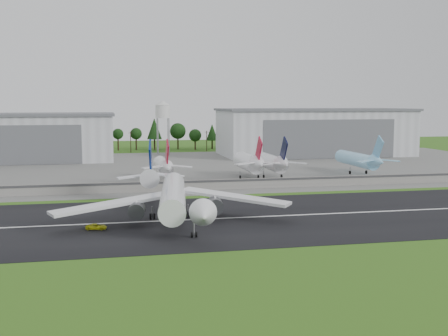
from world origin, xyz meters
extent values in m
plane|color=#225F16|center=(0.00, 0.00, 0.00)|extent=(600.00, 600.00, 0.00)
cube|color=black|center=(0.00, 10.00, 0.05)|extent=(320.00, 60.00, 0.10)
cube|color=white|center=(0.00, 10.00, 0.11)|extent=(220.00, 1.00, 0.02)
cube|color=slate|center=(0.00, 120.00, 0.05)|extent=(320.00, 150.00, 0.10)
cube|color=gray|center=(0.00, 55.00, 1.75)|extent=(240.00, 0.50, 3.50)
cube|color=#38383A|center=(0.00, 54.70, 3.00)|extent=(240.00, 0.12, 0.70)
cube|color=silver|center=(-80.00, 165.00, 11.00)|extent=(95.00, 42.00, 22.00)
cube|color=#595B60|center=(-80.00, 165.00, 22.60)|extent=(97.00, 44.00, 1.20)
cube|color=#595B60|center=(-80.00, 143.85, 9.24)|extent=(66.50, 0.30, 18.04)
cube|color=silver|center=(75.00, 165.00, 12.00)|extent=(100.00, 45.00, 24.00)
cube|color=#595B60|center=(75.00, 165.00, 24.60)|extent=(102.00, 47.00, 1.20)
cube|color=#595B60|center=(75.00, 142.35, 10.08)|extent=(70.00, 0.30, 19.68)
cylinder|color=#99999E|center=(-8.00, 182.00, 10.00)|extent=(0.50, 0.50, 20.00)
cylinder|color=#99999E|center=(-2.00, 188.00, 10.00)|extent=(0.50, 0.50, 20.00)
cylinder|color=silver|center=(-5.00, 185.00, 23.50)|extent=(8.00, 8.00, 7.00)
cone|color=silver|center=(-5.00, 185.00, 28.20)|extent=(8.40, 8.40, 2.40)
cylinder|color=white|center=(-20.21, 10.00, 6.20)|extent=(11.34, 44.38, 5.80)
cone|color=white|center=(-17.04, -14.80, 6.20)|extent=(6.52, 6.69, 5.80)
cone|color=white|center=(-23.58, 36.29, 7.40)|extent=(6.61, 9.63, 5.51)
cube|color=navy|center=(-23.51, 35.79, 12.70)|extent=(1.71, 9.53, 11.13)
cube|color=white|center=(-5.08, 9.92, 5.40)|extent=(26.01, 20.66, 2.65)
cylinder|color=#333338|center=(-10.34, 7.73, 3.80)|extent=(4.47, 5.94, 3.80)
cube|color=white|center=(-18.55, 36.42, 7.80)|extent=(9.51, 6.74, 0.98)
cube|color=white|center=(-34.84, 6.11, 5.40)|extent=(28.12, 15.04, 2.65)
cylinder|color=#333338|center=(-29.19, 5.32, 3.80)|extent=(4.47, 5.94, 3.80)
cube|color=white|center=(-28.47, 35.15, 7.80)|extent=(9.44, 4.82, 0.98)
cube|color=#99999E|center=(-19.70, 6.03, 1.70)|extent=(13.73, 31.03, 3.20)
cylinder|color=black|center=(-25.06, 12.40, 0.85)|extent=(0.59, 1.54, 1.50)
imported|color=#C4C717|center=(-38.33, 3.91, 0.76)|extent=(5.06, 2.98, 1.32)
cylinder|color=silver|center=(-15.69, 80.00, 5.55)|extent=(5.10, 24.00, 5.10)
cone|color=silver|center=(-15.69, 64.50, 6.55)|extent=(4.84, 7.00, 4.84)
cube|color=#A10C24|center=(-15.69, 65.00, 11.35)|extent=(0.45, 8.59, 10.02)
cylinder|color=#99999E|center=(-19.19, 78.00, 1.50)|extent=(0.32, 0.32, 3.00)
cylinder|color=#99999E|center=(-12.19, 78.00, 1.50)|extent=(0.32, 0.32, 3.00)
cylinder|color=black|center=(-19.19, 78.00, 0.80)|extent=(0.40, 1.40, 1.40)
cylinder|color=white|center=(16.31, 80.00, 6.07)|extent=(6.13, 24.00, 6.13)
cone|color=white|center=(16.31, 64.50, 7.07)|extent=(5.82, 7.00, 5.82)
cube|color=#AC0D2B|center=(16.31, 65.00, 11.87)|extent=(0.45, 8.59, 10.02)
cylinder|color=#99999E|center=(12.81, 78.00, 1.50)|extent=(0.32, 0.32, 3.00)
cylinder|color=#99999E|center=(19.81, 78.00, 1.50)|extent=(0.32, 0.32, 3.00)
cylinder|color=black|center=(12.81, 78.00, 0.80)|extent=(0.40, 1.40, 1.40)
cylinder|color=silver|center=(25.41, 80.00, 5.88)|extent=(5.76, 24.00, 5.76)
cone|color=silver|center=(25.41, 64.50, 6.88)|extent=(5.47, 7.00, 5.47)
cube|color=black|center=(25.41, 65.00, 11.68)|extent=(0.45, 8.59, 10.02)
cylinder|color=#99999E|center=(21.91, 78.00, 1.50)|extent=(0.32, 0.32, 3.00)
cylinder|color=#99999E|center=(28.91, 78.00, 1.50)|extent=(0.32, 0.32, 3.00)
cylinder|color=black|center=(21.91, 78.00, 0.80)|extent=(0.40, 1.40, 1.40)
cylinder|color=#93D8FF|center=(62.45, 85.00, 5.73)|extent=(5.46, 30.00, 5.46)
cone|color=#93D8FF|center=(62.45, 66.50, 6.73)|extent=(5.19, 7.00, 5.19)
cube|color=#65A6D0|center=(62.45, 67.00, 11.53)|extent=(0.45, 8.59, 10.02)
cylinder|color=#99999E|center=(58.95, 83.00, 1.50)|extent=(0.32, 0.32, 3.00)
cylinder|color=#99999E|center=(65.95, 83.00, 1.50)|extent=(0.32, 0.32, 3.00)
cylinder|color=black|center=(58.95, 83.00, 0.80)|extent=(0.40, 1.40, 1.40)
camera|label=1|loc=(-35.70, -123.08, 28.59)|focal=45.00mm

